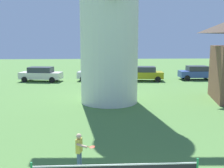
% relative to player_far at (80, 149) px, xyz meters
% --- Properties ---
extents(player_far, '(0.70, 0.67, 1.24)m').
position_rel_player_far_xyz_m(player_far, '(0.00, 0.00, 0.00)').
color(player_far, slate).
rests_on(player_far, ground_plane).
extents(parked_car_cream, '(4.68, 2.43, 1.56)m').
position_rel_player_far_xyz_m(parked_car_cream, '(-5.54, 20.20, 0.11)').
color(parked_car_cream, silver).
rests_on(parked_car_cream, ground_plane).
extents(parked_car_silver, '(4.48, 2.42, 1.56)m').
position_rel_player_far_xyz_m(parked_car_silver, '(0.57, 20.41, 0.11)').
color(parked_car_silver, silver).
rests_on(parked_car_silver, ground_plane).
extents(parked_car_mustard, '(4.01, 2.19, 1.56)m').
position_rel_player_far_xyz_m(parked_car_mustard, '(5.81, 20.04, 0.11)').
color(parked_car_mustard, '#999919').
rests_on(parked_car_mustard, ground_plane).
extents(parked_car_blue, '(3.98, 1.97, 1.56)m').
position_rel_player_far_xyz_m(parked_car_blue, '(11.83, 20.58, 0.11)').
color(parked_car_blue, '#334C99').
rests_on(parked_car_blue, ground_plane).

